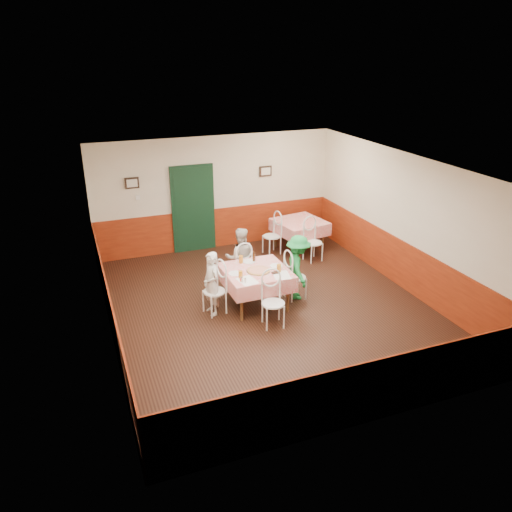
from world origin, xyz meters
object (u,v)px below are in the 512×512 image
object	(u,v)px
chair_near	(273,304)
glass_b	(279,268)
glass_c	(241,259)
wallet	(275,273)
diner_right	(298,267)
main_table	(256,288)
pizza	(258,271)
chair_second_b	(313,243)
beer_bottle	(254,257)
glass_a	(241,275)
chair_right	(295,277)
chair_far	(241,268)
chair_left	(214,292)
diner_left	(211,284)
chair_second_a	(272,236)
second_table	(299,235)
diner_far	(240,258)

from	to	relation	value
chair_near	glass_b	size ratio (longest dim) A/B	5.99
glass_c	wallet	world-z (taller)	glass_c
wallet	diner_right	distance (m)	0.69
main_table	pizza	size ratio (longest dim) A/B	2.84
chair_second_b	beer_bottle	world-z (taller)	beer_bottle
glass_a	glass_b	bearing A→B (deg)	0.55
chair_right	chair_far	xyz separation A→B (m)	(-0.86, 0.84, 0.00)
chair_near	pizza	bearing A→B (deg)	96.49
chair_left	diner_left	bearing A→B (deg)	-102.82
chair_far	diner_left	size ratio (longest dim) A/B	0.72
diner_right	main_table	bearing A→B (deg)	102.51
chair_left	wallet	bearing A→B (deg)	63.47
main_table	pizza	bearing A→B (deg)	-76.59
main_table	diner_left	distance (m)	0.93
chair_right	chair_near	world-z (taller)	same
pizza	glass_c	bearing A→B (deg)	109.11
chair_right	glass_a	distance (m)	1.33
chair_far	chair_second_b	xyz separation A→B (m)	(2.07, 0.75, 0.00)
beer_bottle	diner_right	size ratio (longest dim) A/B	0.15
chair_second_a	diner_right	xyz separation A→B (m)	(-0.41, -2.34, 0.21)
chair_left	glass_c	bearing A→B (deg)	108.72
pizza	glass_c	distance (m)	0.54
glass_a	glass_c	bearing A→B (deg)	69.99
second_table	chair_right	xyz separation A→B (m)	(-1.21, -2.34, 0.08)
chair_second_a	chair_left	bearing A→B (deg)	-51.97
second_table	chair_far	world-z (taller)	chair_far
pizza	second_table	bearing A→B (deg)	49.92
second_table	pizza	size ratio (longest dim) A/B	2.61
second_table	diner_left	xyz separation A→B (m)	(-2.96, -2.36, 0.25)
wallet	chair_left	bearing A→B (deg)	166.29
chair_right	beer_bottle	distance (m)	0.93
second_table	diner_right	world-z (taller)	diner_right
chair_right	chair_near	bearing A→B (deg)	131.06
glass_a	diner_left	size ratio (longest dim) A/B	0.11
beer_bottle	diner_far	world-z (taller)	diner_far
chair_left	glass_a	world-z (taller)	glass_a
chair_second_b	diner_far	xyz separation A→B (m)	(-2.07, -0.70, 0.21)
pizza	glass_b	world-z (taller)	glass_b
second_table	diner_far	size ratio (longest dim) A/B	0.85
chair_right	diner_left	size ratio (longest dim) A/B	0.72
beer_bottle	pizza	bearing A→B (deg)	-100.36
chair_near	glass_b	bearing A→B (deg)	66.21
glass_a	diner_right	size ratio (longest dim) A/B	0.11
glass_b	diner_far	bearing A→B (deg)	108.81
pizza	glass_a	distance (m)	0.45
chair_near	chair_second_b	size ratio (longest dim) A/B	1.00
glass_c	chair_right	bearing A→B (deg)	-22.58
chair_left	glass_b	size ratio (longest dim) A/B	5.99
glass_c	diner_far	distance (m)	0.53
second_table	glass_c	bearing A→B (deg)	-139.06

